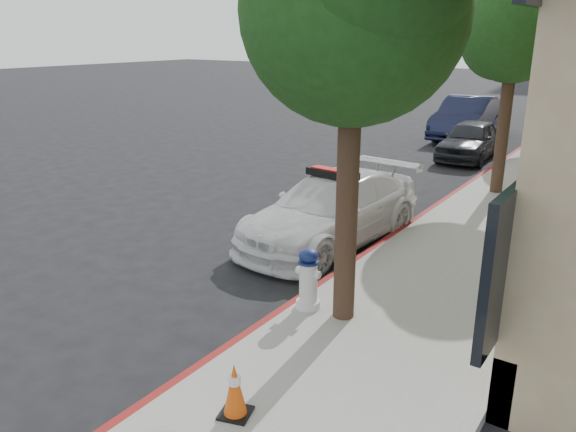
# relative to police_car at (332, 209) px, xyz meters

# --- Properties ---
(ground) EXTENTS (120.00, 120.00, 0.00)m
(ground) POSITION_rel_police_car_xyz_m (-1.04, -0.86, -0.67)
(ground) COLOR black
(ground) RESTS_ON ground
(sidewalk) EXTENTS (3.20, 50.00, 0.15)m
(sidewalk) POSITION_rel_police_car_xyz_m (2.56, 9.14, -0.60)
(sidewalk) COLOR gray
(sidewalk) RESTS_ON ground
(curb_strip) EXTENTS (0.12, 50.00, 0.15)m
(curb_strip) POSITION_rel_police_car_xyz_m (1.02, 9.14, -0.60)
(curb_strip) COLOR maroon
(curb_strip) RESTS_ON ground
(tree_near) EXTENTS (2.92, 2.82, 5.62)m
(tree_near) POSITION_rel_police_car_xyz_m (1.89, -2.87, 3.60)
(tree_near) COLOR black
(tree_near) RESTS_ON sidewalk
(tree_mid) EXTENTS (2.77, 2.64, 5.43)m
(tree_mid) POSITION_rel_police_car_xyz_m (1.89, 5.13, 3.49)
(tree_mid) COLOR black
(tree_mid) RESTS_ON sidewalk
(tree_far) EXTENTS (3.10, 3.00, 5.81)m
(tree_far) POSITION_rel_police_car_xyz_m (1.89, 13.13, 3.71)
(tree_far) COLOR black
(tree_far) RESTS_ON sidewalk
(police_car) EXTENTS (2.29, 4.77, 1.49)m
(police_car) POSITION_rel_police_car_xyz_m (0.00, 0.00, 0.00)
(police_car) COLOR white
(police_car) RESTS_ON ground
(parked_car_mid) EXTENTS (1.66, 3.80, 1.27)m
(parked_car_mid) POSITION_rel_police_car_xyz_m (-0.14, 9.36, -0.04)
(parked_car_mid) COLOR black
(parked_car_mid) RESTS_ON ground
(parked_car_far) EXTENTS (1.97, 5.00, 1.62)m
(parked_car_far) POSITION_rel_police_car_xyz_m (-1.46, 13.11, 0.14)
(parked_car_far) COLOR #141732
(parked_car_far) RESTS_ON ground
(fire_hydrant) EXTENTS (0.38, 0.35, 0.92)m
(fire_hydrant) POSITION_rel_police_car_xyz_m (1.31, -2.93, -0.07)
(fire_hydrant) COLOR silver
(fire_hydrant) RESTS_ON sidewalk
(traffic_cone) EXTENTS (0.40, 0.40, 0.61)m
(traffic_cone) POSITION_rel_police_car_xyz_m (1.98, -5.42, -0.22)
(traffic_cone) COLOR black
(traffic_cone) RESTS_ON sidewalk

